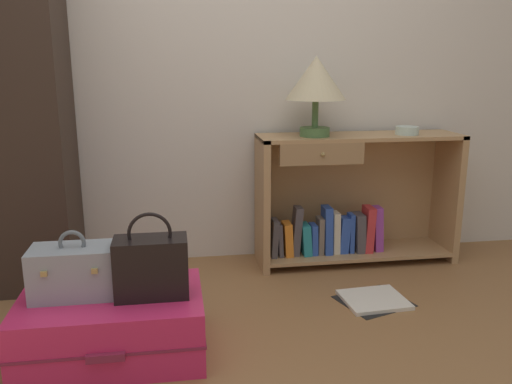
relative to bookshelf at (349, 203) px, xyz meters
name	(u,v)px	position (x,y,z in m)	size (l,w,h in m)	color
back_wall	(216,41)	(-0.77, 0.23, 0.94)	(6.40, 0.10, 2.60)	silver
bookshelf	(349,203)	(0.00, 0.00, 0.00)	(1.19, 0.35, 0.77)	tan
table_lamp	(316,81)	(-0.23, -0.04, 0.72)	(0.34, 0.34, 0.44)	#4C7542
bowl	(407,131)	(0.32, -0.06, 0.44)	(0.13, 0.13, 0.05)	silver
suitcase_large	(113,325)	(-1.30, -0.90, -0.23)	(0.74, 0.51, 0.26)	#DB2860
train_case	(75,271)	(-1.44, -0.88, 0.01)	(0.34, 0.20, 0.28)	#8E99A3
handbag	(151,266)	(-1.14, -0.93, 0.03)	(0.29, 0.15, 0.35)	black
open_book_on_floor	(374,300)	(-0.05, -0.60, -0.35)	(0.40, 0.38, 0.02)	white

